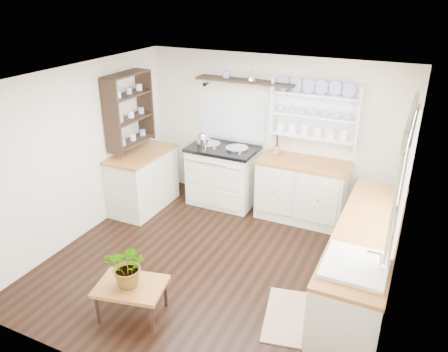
{
  "coord_description": "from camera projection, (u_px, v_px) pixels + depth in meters",
  "views": [
    {
      "loc": [
        2.02,
        -4.06,
        3.22
      ],
      "look_at": [
        -0.02,
        0.25,
        1.1
      ],
      "focal_mm": 35.0,
      "sensor_mm": 36.0,
      "label": 1
    }
  ],
  "objects": [
    {
      "name": "belfast_sink",
      "position": [
        354.0,
        276.0,
        3.92
      ],
      "size": [
        0.55,
        0.6,
        0.45
      ],
      "color": "white",
      "rests_on": "right_cabinets"
    },
    {
      "name": "center_table",
      "position": [
        131.0,
        288.0,
        4.5
      ],
      "size": [
        0.78,
        0.63,
        0.38
      ],
      "rotation": [
        0.0,
        0.0,
        0.22
      ],
      "color": "brown",
      "rests_on": "floor"
    },
    {
      "name": "potted_plant",
      "position": [
        129.0,
        266.0,
        4.38
      ],
      "size": [
        0.46,
        0.41,
        0.47
      ],
      "primitive_type": "imported",
      "rotation": [
        0.0,
        0.0,
        0.1
      ],
      "color": "#3F7233",
      "rests_on": "center_table"
    },
    {
      "name": "wall_back",
      "position": [
        272.0,
        133.0,
        6.55
      ],
      "size": [
        4.0,
        0.02,
        2.3
      ],
      "primitive_type": "cube",
      "color": "beige",
      "rests_on": "ground"
    },
    {
      "name": "back_cabinets",
      "position": [
        302.0,
        189.0,
        6.35
      ],
      "size": [
        1.27,
        0.63,
        0.9
      ],
      "color": "beige",
      "rests_on": "floor"
    },
    {
      "name": "plate_rack",
      "position": [
        316.0,
        112.0,
        6.1
      ],
      "size": [
        1.2,
        0.22,
        0.9
      ],
      "color": "white",
      "rests_on": "wall_back"
    },
    {
      "name": "high_shelf",
      "position": [
        245.0,
        82.0,
        6.3
      ],
      "size": [
        1.5,
        0.29,
        0.16
      ],
      "color": "black",
      "rests_on": "wall_back"
    },
    {
      "name": "left_shelving",
      "position": [
        129.0,
        109.0,
        6.28
      ],
      "size": [
        0.28,
        0.8,
        1.05
      ],
      "primitive_type": "cube",
      "color": "black",
      "rests_on": "wall_left"
    },
    {
      "name": "right_cabinets",
      "position": [
        362.0,
        263.0,
        4.68
      ],
      "size": [
        0.62,
        2.43,
        0.9
      ],
      "color": "beige",
      "rests_on": "floor"
    },
    {
      "name": "floor_rug",
      "position": [
        292.0,
        317.0,
        4.58
      ],
      "size": [
        0.71,
        0.95,
        0.02
      ],
      "primitive_type": "cube",
      "rotation": [
        0.0,
        0.0,
        0.21
      ],
      "color": "#8D6952",
      "rests_on": "floor"
    },
    {
      "name": "aga_cooker",
      "position": [
        223.0,
        175.0,
        6.81
      ],
      "size": [
        1.04,
        0.72,
        0.96
      ],
      "color": "silver",
      "rests_on": "floor"
    },
    {
      "name": "window",
      "position": [
        405.0,
        171.0,
        4.18
      ],
      "size": [
        0.08,
        1.55,
        1.22
      ],
      "color": "white",
      "rests_on": "wall_right"
    },
    {
      "name": "ceiling",
      "position": [
        215.0,
        79.0,
        4.51
      ],
      "size": [
        4.0,
        3.8,
        0.01
      ],
      "primitive_type": "cube",
      "color": "white",
      "rests_on": "wall_back"
    },
    {
      "name": "wall_left",
      "position": [
        80.0,
        153.0,
        5.76
      ],
      "size": [
        0.02,
        3.8,
        2.3
      ],
      "primitive_type": "cube",
      "color": "beige",
      "rests_on": "ground"
    },
    {
      "name": "kettle",
      "position": [
        203.0,
        140.0,
        6.59
      ],
      "size": [
        0.18,
        0.18,
        0.22
      ],
      "primitive_type": null,
      "color": "silver",
      "rests_on": "aga_cooker"
    },
    {
      "name": "utensil_crock",
      "position": [
        276.0,
        150.0,
        6.38
      ],
      "size": [
        0.1,
        0.1,
        0.12
      ],
      "primitive_type": "cylinder",
      "color": "#A8753D",
      "rests_on": "back_cabinets"
    },
    {
      "name": "left_cabinets",
      "position": [
        143.0,
        180.0,
        6.67
      ],
      "size": [
        0.62,
        1.13,
        0.9
      ],
      "color": "beige",
      "rests_on": "floor"
    },
    {
      "name": "floor",
      "position": [
        217.0,
        264.0,
        5.45
      ],
      "size": [
        4.0,
        3.8,
        0.01
      ],
      "primitive_type": "cube",
      "color": "black",
      "rests_on": "ground"
    },
    {
      "name": "wall_right",
      "position": [
        402.0,
        217.0,
        4.2
      ],
      "size": [
        0.02,
        3.8,
        2.3
      ],
      "primitive_type": "cube",
      "color": "beige",
      "rests_on": "ground"
    }
  ]
}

